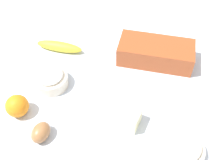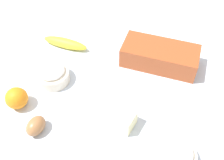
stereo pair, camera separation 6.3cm
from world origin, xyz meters
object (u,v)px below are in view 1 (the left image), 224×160
at_px(butter_block, 125,117).
at_px(banana, 59,46).
at_px(loaf_pan, 156,52).
at_px(flour_bowl, 183,148).
at_px(egg_near_butter, 41,132).
at_px(sugar_bowl, 50,79).
at_px(orange_fruit, 17,106).

bearing_deg(butter_block, banana, 143.11).
height_order(loaf_pan, flour_bowl, loaf_pan).
bearing_deg(loaf_pan, egg_near_butter, -125.83).
bearing_deg(flour_bowl, egg_near_butter, -170.54).
distance_m(sugar_bowl, egg_near_butter, 0.21).
xyz_separation_m(loaf_pan, orange_fruit, (-0.38, -0.37, -0.00)).
distance_m(flour_bowl, banana, 0.61).
distance_m(sugar_bowl, butter_block, 0.30).
bearing_deg(egg_near_butter, banana, 106.57).
relative_size(flour_bowl, orange_fruit, 1.69).
bearing_deg(butter_block, egg_near_butter, -151.61).
relative_size(loaf_pan, orange_fruit, 3.93).
relative_size(loaf_pan, banana, 1.52).
distance_m(sugar_bowl, orange_fruit, 0.15).
distance_m(loaf_pan, butter_block, 0.31).
relative_size(loaf_pan, egg_near_butter, 4.10).
height_order(butter_block, egg_near_butter, butter_block).
relative_size(orange_fruit, butter_block, 0.82).
bearing_deg(flour_bowl, sugar_bowl, 164.49).
bearing_deg(flour_bowl, butter_block, 163.62).
distance_m(orange_fruit, butter_block, 0.35).
bearing_deg(banana, sugar_bowl, -74.84).
bearing_deg(flour_bowl, banana, 149.46).
xyz_separation_m(orange_fruit, egg_near_butter, (0.11, -0.06, -0.01)).
xyz_separation_m(butter_block, egg_near_butter, (-0.23, -0.12, -0.00)).
relative_size(loaf_pan, sugar_bowl, 2.37).
bearing_deg(banana, loaf_pan, 8.09).
bearing_deg(banana, butter_block, -36.89).
distance_m(flour_bowl, butter_block, 0.19).
height_order(loaf_pan, butter_block, loaf_pan).
xyz_separation_m(flour_bowl, butter_block, (-0.19, 0.05, 0.00)).
height_order(banana, egg_near_butter, egg_near_butter).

